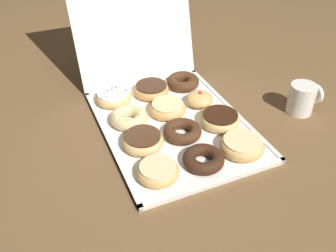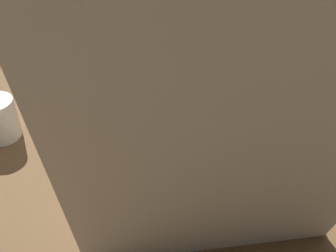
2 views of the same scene
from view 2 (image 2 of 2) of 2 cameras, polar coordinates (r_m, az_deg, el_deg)
ground_plane at (r=0.88m, az=2.08°, el=-2.60°), size 3.00×3.00×0.00m
donut_box at (r=0.87m, az=2.09°, el=-2.34°), size 0.41×0.53×0.01m
box_lid_open at (r=0.46m, az=9.92°, el=-5.94°), size 0.41×0.15×0.51m
glazed_ring_donut_0 at (r=1.03m, az=7.32°, el=5.94°), size 0.11×0.11×0.04m
chocolate_cake_ring_donut_1 at (r=1.01m, az=0.39°, el=5.54°), size 0.11×0.11×0.03m
glazed_ring_donut_2 at (r=1.00m, az=-6.42°, el=5.00°), size 0.12×0.12×0.04m
chocolate_frosted_donut_3 at (r=0.93m, az=8.73°, el=1.99°), size 0.11×0.11×0.04m
chocolate_cake_ring_donut_4 at (r=0.91m, az=1.32°, el=1.21°), size 0.11×0.11×0.03m
chocolate_frosted_donut_5 at (r=0.89m, az=-6.44°, el=0.45°), size 0.12×0.12×0.04m
cruller_donut_6 at (r=0.84m, az=10.80°, el=-2.82°), size 0.11×0.11×0.04m
glazed_ring_donut_7 at (r=0.81m, az=2.39°, el=-3.68°), size 0.11×0.11×0.04m
jelly_filled_donut_8 at (r=0.80m, az=-5.52°, el=-4.34°), size 0.09×0.09×0.05m
sprinkle_donut_9 at (r=0.76m, az=14.27°, el=-9.18°), size 0.12×0.12×0.04m
chocolate_frosted_donut_10 at (r=0.73m, az=4.65°, el=-9.97°), size 0.12×0.12×0.04m
chocolate_cake_ring_donut_11 at (r=0.72m, az=-5.00°, el=-11.43°), size 0.11×0.11×0.04m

